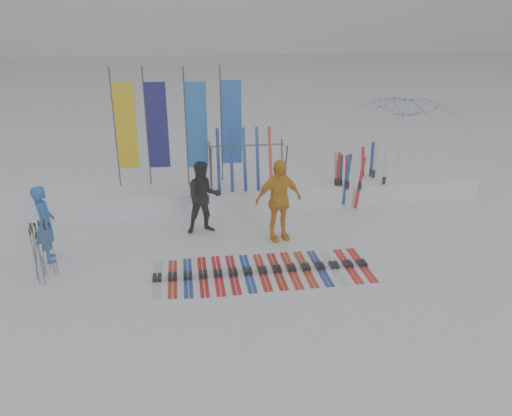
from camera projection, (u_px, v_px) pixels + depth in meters
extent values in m
plane|color=white|center=(258.00, 284.00, 9.99)|extent=(120.00, 120.00, 0.00)
cube|color=white|center=(233.00, 193.00, 14.12)|extent=(14.00, 1.60, 0.60)
imported|color=#1E5AB4|center=(45.00, 224.00, 10.67)|extent=(0.59, 0.72, 1.71)
imported|color=black|center=(204.00, 198.00, 12.06)|extent=(0.97, 0.81, 1.80)
imported|color=orange|center=(278.00, 200.00, 11.64)|extent=(1.23, 0.73, 1.97)
imported|color=white|center=(403.00, 143.00, 14.82)|extent=(3.57, 3.62, 2.92)
cube|color=silver|center=(157.00, 278.00, 10.12)|extent=(0.17, 1.63, 0.07)
cube|color=red|center=(173.00, 277.00, 10.17)|extent=(0.17, 1.58, 0.07)
cube|color=navy|center=(188.00, 276.00, 10.21)|extent=(0.17, 1.64, 0.07)
cube|color=#B5130E|center=(203.00, 275.00, 10.25)|extent=(0.17, 1.69, 0.07)
cube|color=red|center=(218.00, 274.00, 10.29)|extent=(0.17, 1.70, 0.07)
cube|color=#B00E17|center=(233.00, 273.00, 10.34)|extent=(0.17, 1.68, 0.07)
cube|color=#163697|center=(248.00, 272.00, 10.38)|extent=(0.17, 1.65, 0.07)
cube|color=red|center=(262.00, 271.00, 10.42)|extent=(0.17, 1.61, 0.07)
cube|color=#AD1B0D|center=(277.00, 270.00, 10.47)|extent=(0.17, 1.63, 0.07)
cube|color=red|center=(291.00, 269.00, 10.51)|extent=(0.17, 1.65, 0.07)
cube|color=#B1260E|center=(306.00, 268.00, 10.55)|extent=(0.17, 1.62, 0.07)
cube|color=navy|center=(320.00, 266.00, 10.59)|extent=(0.17, 1.61, 0.07)
cube|color=silver|center=(334.00, 265.00, 10.64)|extent=(0.17, 1.66, 0.07)
cube|color=red|center=(348.00, 264.00, 10.68)|extent=(0.17, 1.58, 0.07)
cube|color=red|center=(362.00, 263.00, 10.72)|extent=(0.17, 1.57, 0.07)
cylinder|color=#595B60|center=(36.00, 253.00, 9.93)|extent=(0.14, 0.04, 1.18)
cylinder|color=#595B60|center=(48.00, 250.00, 10.09)|extent=(0.14, 0.14, 1.16)
cylinder|color=#595B60|center=(53.00, 249.00, 10.10)|extent=(0.08, 0.06, 1.21)
cylinder|color=#595B60|center=(43.00, 247.00, 10.11)|extent=(0.10, 0.13, 1.24)
cylinder|color=#595B60|center=(48.00, 245.00, 10.34)|extent=(0.07, 0.04, 1.15)
cylinder|color=#595B60|center=(34.00, 256.00, 9.82)|extent=(0.08, 0.12, 1.19)
cylinder|color=#595B60|center=(38.00, 249.00, 10.08)|extent=(0.16, 0.10, 1.20)
cylinder|color=#595B60|center=(40.00, 258.00, 9.78)|extent=(0.06, 0.13, 1.14)
cylinder|color=#595B60|center=(39.00, 251.00, 10.01)|extent=(0.03, 0.10, 1.21)
cylinder|color=#595B60|center=(35.00, 251.00, 9.97)|extent=(0.13, 0.14, 1.25)
cylinder|color=#383A3F|center=(115.00, 129.00, 13.27)|extent=(0.04, 0.04, 3.20)
cube|color=yellow|center=(126.00, 126.00, 13.29)|extent=(0.55, 0.03, 2.30)
cylinder|color=#383A3F|center=(147.00, 128.00, 13.32)|extent=(0.04, 0.04, 3.20)
cube|color=#0D0E5C|center=(158.00, 126.00, 13.35)|extent=(0.55, 0.03, 2.30)
cylinder|color=#383A3F|center=(186.00, 128.00, 13.34)|extent=(0.04, 0.04, 3.20)
cube|color=blue|center=(197.00, 126.00, 13.36)|extent=(0.55, 0.03, 2.30)
cylinder|color=#383A3F|center=(221.00, 125.00, 13.70)|extent=(0.04, 0.04, 3.20)
cube|color=blue|center=(232.00, 123.00, 13.73)|extent=(0.55, 0.03, 2.30)
cylinder|color=#383A3F|center=(211.00, 170.00, 13.10)|extent=(0.04, 0.30, 1.23)
cylinder|color=#383A3F|center=(210.00, 164.00, 13.56)|extent=(0.04, 0.30, 1.23)
cylinder|color=#383A3F|center=(286.00, 166.00, 13.38)|extent=(0.04, 0.30, 1.23)
cylinder|color=#383A3F|center=(282.00, 161.00, 13.84)|extent=(0.04, 0.30, 1.23)
cylinder|color=#383A3F|center=(248.00, 145.00, 13.27)|extent=(2.00, 0.04, 0.04)
cube|color=silver|center=(384.00, 178.00, 13.88)|extent=(0.09, 0.04, 1.57)
cube|color=red|center=(346.00, 180.00, 13.87)|extent=(0.09, 0.04, 1.46)
cube|color=navy|center=(371.00, 169.00, 14.55)|extent=(0.09, 0.04, 1.62)
cube|color=navy|center=(341.00, 181.00, 13.79)|extent=(0.09, 0.04, 1.48)
cube|color=red|center=(338.00, 179.00, 13.78)|extent=(0.09, 0.04, 1.55)
cube|color=navy|center=(347.00, 181.00, 13.59)|extent=(0.09, 0.02, 1.57)
cube|color=silver|center=(336.00, 179.00, 13.85)|extent=(0.09, 0.03, 1.53)
cube|color=red|center=(360.00, 183.00, 13.54)|extent=(0.09, 0.03, 1.50)
cube|color=silver|center=(348.00, 182.00, 13.63)|extent=(0.09, 0.04, 1.49)
cube|color=red|center=(363.00, 171.00, 14.58)|extent=(0.09, 0.04, 1.49)
cube|color=silver|center=(374.00, 171.00, 14.28)|extent=(0.09, 0.03, 1.70)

